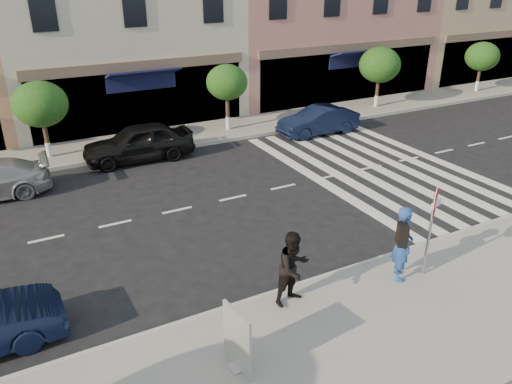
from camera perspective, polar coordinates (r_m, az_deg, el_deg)
name	(u,v)px	position (r m, az deg, el deg)	size (l,w,h in m)	color
ground	(295,252)	(13.93, 4.51, -6.86)	(120.00, 120.00, 0.00)	black
sidewalk_near	(388,329)	(11.51, 14.84, -14.94)	(60.00, 4.50, 0.15)	gray
sidewalk_far	(166,139)	(23.10, -10.22, 6.02)	(60.00, 3.00, 0.15)	gray
building_centre	(110,4)	(27.69, -16.36, 19.96)	(11.00, 9.00, 11.00)	beige
street_tree_wb	(40,104)	(21.40, -23.42, 9.17)	(2.10, 2.10, 3.06)	#473323
street_tree_c	(227,83)	(23.36, -3.35, 12.38)	(1.90, 1.90, 3.04)	#473323
street_tree_ea	(380,65)	(28.25, 13.96, 13.90)	(2.20, 2.20, 3.19)	#473323
street_tree_eb	(482,57)	(34.06, 24.44, 13.90)	(2.00, 2.00, 2.94)	#473323
stop_sign	(434,212)	(12.56, 19.63, -2.14)	(0.82, 0.26, 2.40)	gray
photographer	(403,243)	(12.61, 16.43, -5.62)	(0.70, 0.46, 1.93)	#204493
walker	(294,268)	(11.34, 4.31, -8.66)	(0.87, 0.67, 1.78)	black
poster_board	(238,341)	(9.77, -2.12, -16.65)	(0.35, 0.88, 1.34)	beige
car_far_mid	(139,142)	(20.70, -13.27, 5.54)	(1.76, 4.38, 1.49)	black
car_far_right	(318,121)	(23.66, 7.14, 8.09)	(1.35, 3.88, 1.28)	black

